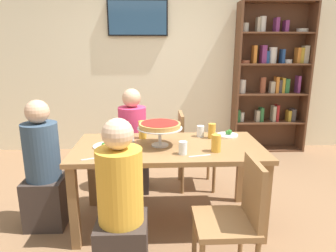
{
  "coord_description": "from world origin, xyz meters",
  "views": [
    {
      "loc": [
        -0.12,
        -2.51,
        1.57
      ],
      "look_at": [
        0.0,
        0.1,
        0.89
      ],
      "focal_mm": 32.35,
      "sensor_mm": 36.0,
      "label": 1
    }
  ],
  "objects_px": {
    "salad_plate_spare": "(228,134)",
    "diner_head_west": "(44,174)",
    "water_glass_clear_near": "(200,131)",
    "water_glass_clear_far": "(183,148)",
    "dining_table": "(169,156)",
    "deep_dish_pizza_stand": "(160,127)",
    "chair_far_right": "(190,146)",
    "beer_glass_amber_tall": "(142,130)",
    "television": "(138,18)",
    "beer_glass_amber_spare": "(212,131)",
    "water_glass_clear_spare": "(131,136)",
    "salad_plate_far_diner": "(117,135)",
    "beer_glass_amber_short": "(216,143)",
    "bookshelf": "(271,77)",
    "diner_far_left": "(133,148)",
    "cutlery_fork_far": "(126,157)",
    "chair_near_right": "(235,215)",
    "diner_near_left": "(121,215)",
    "cutlery_knife_near": "(200,156)",
    "salad_plate_near_diner": "(108,146)"
  },
  "relations": [
    {
      "from": "bookshelf",
      "to": "salad_plate_spare",
      "type": "distance_m",
      "value": 2.07
    },
    {
      "from": "water_glass_clear_near",
      "to": "water_glass_clear_spare",
      "type": "bearing_deg",
      "value": -170.37
    },
    {
      "from": "chair_near_right",
      "to": "chair_far_right",
      "type": "distance_m",
      "value": 1.46
    },
    {
      "from": "dining_table",
      "to": "diner_near_left",
      "type": "bearing_deg",
      "value": -116.53
    },
    {
      "from": "dining_table",
      "to": "diner_far_left",
      "type": "relative_size",
      "value": 1.42
    },
    {
      "from": "chair_far_right",
      "to": "salad_plate_spare",
      "type": "height_order",
      "value": "chair_far_right"
    },
    {
      "from": "beer_glass_amber_short",
      "to": "water_glass_clear_far",
      "type": "height_order",
      "value": "beer_glass_amber_short"
    },
    {
      "from": "chair_far_right",
      "to": "water_glass_clear_near",
      "type": "bearing_deg",
      "value": 4.31
    },
    {
      "from": "beer_glass_amber_short",
      "to": "beer_glass_amber_spare",
      "type": "relative_size",
      "value": 1.02
    },
    {
      "from": "water_glass_clear_near",
      "to": "cutlery_knife_near",
      "type": "height_order",
      "value": "water_glass_clear_near"
    },
    {
      "from": "water_glass_clear_near",
      "to": "water_glass_clear_far",
      "type": "height_order",
      "value": "same"
    },
    {
      "from": "diner_near_left",
      "to": "water_glass_clear_near",
      "type": "relative_size",
      "value": 10.85
    },
    {
      "from": "television",
      "to": "diner_near_left",
      "type": "xyz_separation_m",
      "value": [
        -0.0,
        -2.81,
        -1.49
      ]
    },
    {
      "from": "water_glass_clear_far",
      "to": "deep_dish_pizza_stand",
      "type": "bearing_deg",
      "value": 128.83
    },
    {
      "from": "diner_head_west",
      "to": "cutlery_fork_far",
      "type": "distance_m",
      "value": 0.85
    },
    {
      "from": "chair_far_right",
      "to": "salad_plate_far_diner",
      "type": "height_order",
      "value": "chair_far_right"
    },
    {
      "from": "diner_near_left",
      "to": "salad_plate_far_diner",
      "type": "distance_m",
      "value": 1.05
    },
    {
      "from": "beer_glass_amber_spare",
      "to": "cutlery_fork_far",
      "type": "height_order",
      "value": "beer_glass_amber_spare"
    },
    {
      "from": "television",
      "to": "cutlery_fork_far",
      "type": "distance_m",
      "value": 2.69
    },
    {
      "from": "bookshelf",
      "to": "beer_glass_amber_tall",
      "type": "bearing_deg",
      "value": -136.5
    },
    {
      "from": "cutlery_knife_near",
      "to": "diner_head_west",
      "type": "bearing_deg",
      "value": 155.05
    },
    {
      "from": "water_glass_clear_far",
      "to": "chair_far_right",
      "type": "bearing_deg",
      "value": 79.4
    },
    {
      "from": "diner_far_left",
      "to": "cutlery_fork_far",
      "type": "distance_m",
      "value": 1.01
    },
    {
      "from": "bookshelf",
      "to": "deep_dish_pizza_stand",
      "type": "relative_size",
      "value": 5.71
    },
    {
      "from": "water_glass_clear_far",
      "to": "cutlery_fork_far",
      "type": "distance_m",
      "value": 0.46
    },
    {
      "from": "diner_near_left",
      "to": "beer_glass_amber_spare",
      "type": "distance_m",
      "value": 1.23
    },
    {
      "from": "deep_dish_pizza_stand",
      "to": "bookshelf",
      "type": "bearing_deg",
      "value": 49.54
    },
    {
      "from": "salad_plate_spare",
      "to": "diner_head_west",
      "type": "bearing_deg",
      "value": -171.07
    },
    {
      "from": "cutlery_knife_near",
      "to": "cutlery_fork_far",
      "type": "relative_size",
      "value": 1.0
    },
    {
      "from": "salad_plate_far_diner",
      "to": "beer_glass_amber_short",
      "type": "distance_m",
      "value": 0.99
    },
    {
      "from": "water_glass_clear_spare",
      "to": "salad_plate_far_diner",
      "type": "bearing_deg",
      "value": 130.56
    },
    {
      "from": "dining_table",
      "to": "salad_plate_near_diner",
      "type": "relative_size",
      "value": 6.62
    },
    {
      "from": "chair_far_right",
      "to": "beer_glass_amber_tall",
      "type": "xyz_separation_m",
      "value": [
        -0.52,
        -0.5,
        0.34
      ]
    },
    {
      "from": "television",
      "to": "beer_glass_amber_spare",
      "type": "relative_size",
      "value": 6.15
    },
    {
      "from": "diner_far_left",
      "to": "diner_near_left",
      "type": "xyz_separation_m",
      "value": [
        0.01,
        -1.39,
        0.0
      ]
    },
    {
      "from": "diner_head_west",
      "to": "beer_glass_amber_tall",
      "type": "xyz_separation_m",
      "value": [
        0.86,
        0.22,
        0.33
      ]
    },
    {
      "from": "dining_table",
      "to": "deep_dish_pizza_stand",
      "type": "distance_m",
      "value": 0.28
    },
    {
      "from": "television",
      "to": "diner_far_left",
      "type": "xyz_separation_m",
      "value": [
        -0.02,
        -1.42,
        -1.49
      ]
    },
    {
      "from": "dining_table",
      "to": "salad_plate_far_diner",
      "type": "distance_m",
      "value": 0.58
    },
    {
      "from": "chair_far_right",
      "to": "beer_glass_amber_short",
      "type": "relative_size",
      "value": 6.04
    },
    {
      "from": "beer_glass_amber_tall",
      "to": "water_glass_clear_spare",
      "type": "xyz_separation_m",
      "value": [
        -0.11,
        -0.08,
        -0.03
      ]
    },
    {
      "from": "diner_far_left",
      "to": "cutlery_fork_far",
      "type": "bearing_deg",
      "value": 0.96
    },
    {
      "from": "water_glass_clear_near",
      "to": "television",
      "type": "bearing_deg",
      "value": 109.75
    },
    {
      "from": "water_glass_clear_spare",
      "to": "deep_dish_pizza_stand",
      "type": "bearing_deg",
      "value": -29.87
    },
    {
      "from": "diner_head_west",
      "to": "beer_glass_amber_tall",
      "type": "relative_size",
      "value": 6.88
    },
    {
      "from": "salad_plate_far_diner",
      "to": "beer_glass_amber_tall",
      "type": "bearing_deg",
      "value": -18.73
    },
    {
      "from": "bookshelf",
      "to": "diner_head_west",
      "type": "xyz_separation_m",
      "value": [
        -2.74,
        -2.0,
        -0.64
      ]
    },
    {
      "from": "television",
      "to": "salad_plate_far_diner",
      "type": "relative_size",
      "value": 3.36
    },
    {
      "from": "dining_table",
      "to": "television",
      "type": "distance_m",
      "value": 2.52
    },
    {
      "from": "bookshelf",
      "to": "chair_far_right",
      "type": "height_order",
      "value": "bookshelf"
    }
  ]
}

